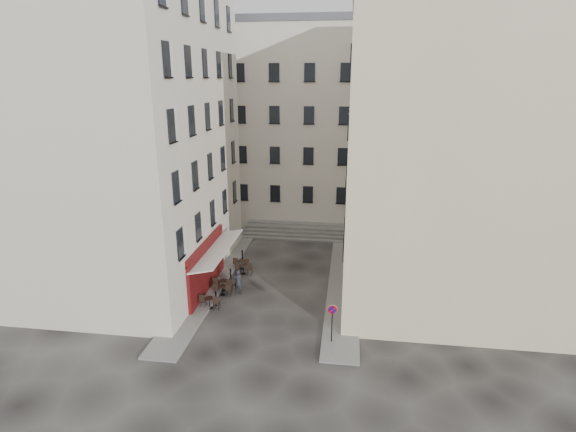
% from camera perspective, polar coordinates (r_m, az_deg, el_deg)
% --- Properties ---
extents(ground, '(90.00, 90.00, 0.00)m').
position_cam_1_polar(ground, '(28.92, -2.22, -10.80)').
color(ground, black).
rests_on(ground, ground).
extents(sidewalk_left, '(2.00, 22.00, 0.12)m').
position_cam_1_polar(sidewalk_left, '(33.37, -8.70, -6.91)').
color(sidewalk_left, slate).
rests_on(sidewalk_left, ground).
extents(sidewalk_right, '(2.00, 18.00, 0.12)m').
position_cam_1_polar(sidewalk_right, '(31.20, 7.01, -8.61)').
color(sidewalk_right, slate).
rests_on(sidewalk_right, ground).
extents(building_left, '(12.20, 16.20, 20.60)m').
position_cam_1_polar(building_left, '(32.10, -20.56, 10.29)').
color(building_left, beige).
rests_on(building_left, ground).
extents(building_right, '(12.20, 14.20, 18.60)m').
position_cam_1_polar(building_right, '(29.56, 19.52, 7.93)').
color(building_right, beige).
rests_on(building_right, ground).
extents(building_back, '(18.20, 10.20, 18.60)m').
position_cam_1_polar(building_back, '(44.70, 0.67, 11.67)').
color(building_back, beige).
rests_on(building_back, ground).
extents(cafe_storefront, '(1.74, 7.30, 3.50)m').
position_cam_1_polar(cafe_storefront, '(29.97, -10.12, -6.05)').
color(cafe_storefront, '#410C09').
rests_on(cafe_storefront, ground).
extents(stone_steps, '(9.00, 3.15, 0.80)m').
position_cam_1_polar(stone_steps, '(40.20, 0.89, -1.97)').
color(stone_steps, '#64615E').
rests_on(stone_steps, ground).
extents(bollard_near, '(0.12, 0.12, 0.98)m').
position_cam_1_polar(bollard_near, '(28.52, -9.14, -10.25)').
color(bollard_near, black).
rests_on(bollard_near, ground).
extents(bollard_mid, '(0.12, 0.12, 0.98)m').
position_cam_1_polar(bollard_mid, '(31.54, -7.31, -7.39)').
color(bollard_mid, black).
rests_on(bollard_mid, ground).
extents(bollard_far, '(0.12, 0.12, 0.98)m').
position_cam_1_polar(bollard_far, '(34.65, -5.82, -5.03)').
color(bollard_far, black).
rests_on(bollard_far, ground).
extents(no_parking_sign, '(0.52, 0.12, 2.27)m').
position_cam_1_polar(no_parking_sign, '(24.11, 5.63, -12.60)').
color(no_parking_sign, black).
rests_on(no_parking_sign, ground).
extents(bistro_table_a, '(1.28, 0.60, 0.90)m').
position_cam_1_polar(bistro_table_a, '(28.28, -9.90, -10.69)').
color(bistro_table_a, black).
rests_on(bistro_table_a, ground).
extents(bistro_table_b, '(1.21, 0.57, 0.85)m').
position_cam_1_polar(bistro_table_b, '(29.75, -8.29, -9.19)').
color(bistro_table_b, black).
rests_on(bistro_table_b, ground).
extents(bistro_table_c, '(1.34, 0.63, 0.94)m').
position_cam_1_polar(bistro_table_c, '(30.29, -8.24, -8.59)').
color(bistro_table_c, black).
rests_on(bistro_table_c, ground).
extents(bistro_table_d, '(1.28, 0.60, 0.90)m').
position_cam_1_polar(bistro_table_d, '(32.58, -5.64, -6.63)').
color(bistro_table_d, black).
rests_on(bistro_table_d, ground).
extents(bistro_table_e, '(1.24, 0.58, 0.87)m').
position_cam_1_polar(bistro_table_e, '(33.43, -5.92, -6.03)').
color(bistro_table_e, black).
rests_on(bistro_table_e, ground).
extents(pedestrian, '(0.63, 0.43, 1.68)m').
position_cam_1_polar(pedestrian, '(29.66, -6.35, -8.33)').
color(pedestrian, '#222328').
rests_on(pedestrian, ground).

